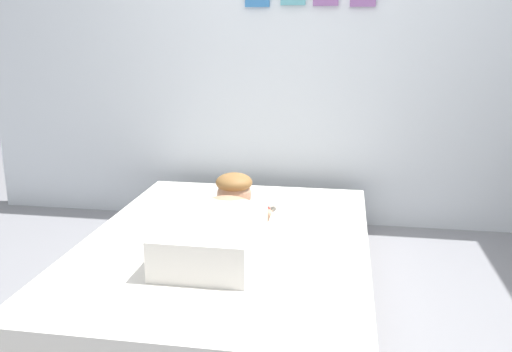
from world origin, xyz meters
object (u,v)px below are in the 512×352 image
at_px(bed, 227,266).
at_px(cell_phone, 236,253).
at_px(coffee_cup, 257,209).
at_px(pillow, 237,198).
at_px(person_lying, 219,225).

relative_size(bed, cell_phone, 14.38).
bearing_deg(cell_phone, coffee_cup, 89.18).
relative_size(bed, coffee_cup, 16.10).
xyz_separation_m(bed, pillow, (-0.04, 0.49, 0.21)).
xyz_separation_m(pillow, coffee_cup, (0.14, -0.12, -0.02)).
height_order(bed, coffee_cup, coffee_cup).
height_order(pillow, person_lying, person_lying).
relative_size(coffee_cup, cell_phone, 0.89).
bearing_deg(pillow, coffee_cup, -41.60).
xyz_separation_m(person_lying, cell_phone, (0.10, -0.09, -0.10)).
distance_m(coffee_cup, cell_phone, 0.56).
distance_m(person_lying, coffee_cup, 0.49).
bearing_deg(person_lying, coffee_cup, 76.94).
relative_size(person_lying, cell_phone, 6.57).
bearing_deg(cell_phone, person_lying, 136.80).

